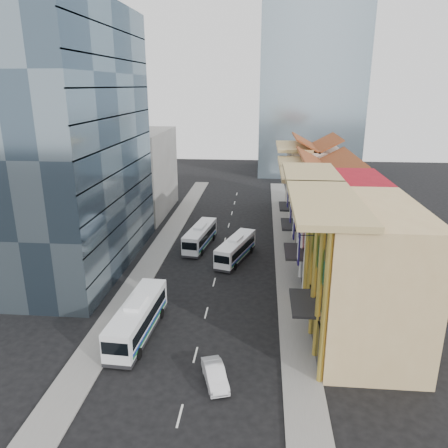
# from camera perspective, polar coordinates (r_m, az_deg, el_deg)

# --- Properties ---
(ground) EXTENTS (200.00, 200.00, 0.00)m
(ground) POSITION_cam_1_polar(r_m,az_deg,el_deg) (36.84, -4.00, -17.55)
(ground) COLOR black
(ground) RESTS_ON ground
(sidewalk_right) EXTENTS (3.00, 90.00, 0.15)m
(sidewalk_right) POSITION_cam_1_polar(r_m,az_deg,el_deg) (55.93, 8.22, -4.73)
(sidewalk_right) COLOR slate
(sidewalk_right) RESTS_ON ground
(sidewalk_left) EXTENTS (3.00, 90.00, 0.15)m
(sidewalk_left) POSITION_cam_1_polar(r_m,az_deg,el_deg) (57.46, -8.99, -4.14)
(sidewalk_left) COLOR slate
(sidewalk_left) RESTS_ON ground
(shophouse_tan) EXTENTS (8.00, 14.00, 12.00)m
(shophouse_tan) POSITION_cam_1_polar(r_m,az_deg,el_deg) (38.89, 17.99, -6.28)
(shophouse_tan) COLOR #DBB97E
(shophouse_tan) RESTS_ON ground
(shophouse_red) EXTENTS (8.00, 10.00, 12.00)m
(shophouse_red) POSITION_cam_1_polar(r_m,az_deg,el_deg) (49.89, 15.11, -0.72)
(shophouse_red) COLOR maroon
(shophouse_red) RESTS_ON ground
(shophouse_cream_near) EXTENTS (8.00, 9.00, 10.00)m
(shophouse_cream_near) POSITION_cam_1_polar(r_m,az_deg,el_deg) (59.14, 13.55, 1.26)
(shophouse_cream_near) COLOR beige
(shophouse_cream_near) RESTS_ON ground
(shophouse_cream_mid) EXTENTS (8.00, 9.00, 10.00)m
(shophouse_cream_mid) POSITION_cam_1_polar(r_m,az_deg,el_deg) (67.74, 12.51, 3.40)
(shophouse_cream_mid) COLOR beige
(shophouse_cream_mid) RESTS_ON ground
(shophouse_cream_far) EXTENTS (8.00, 12.00, 11.00)m
(shophouse_cream_far) POSITION_cam_1_polar(r_m,az_deg,el_deg) (77.79, 11.61, 5.66)
(shophouse_cream_far) COLOR beige
(shophouse_cream_far) RESTS_ON ground
(office_tower) EXTENTS (12.00, 26.00, 30.00)m
(office_tower) POSITION_cam_1_polar(r_m,az_deg,el_deg) (53.81, -19.50, 10.05)
(office_tower) COLOR #384958
(office_tower) RESTS_ON ground
(office_block_far) EXTENTS (10.00, 18.00, 14.00)m
(office_block_far) POSITION_cam_1_polar(r_m,az_deg,el_deg) (76.05, -11.18, 6.57)
(office_block_far) COLOR gray
(office_block_far) RESTS_ON ground
(bus_left_near) EXTENTS (3.05, 10.70, 3.39)m
(bus_left_near) POSITION_cam_1_polar(r_m,az_deg,el_deg) (39.97, -11.22, -11.93)
(bus_left_near) COLOR white
(bus_left_near) RESTS_ON ground
(bus_left_far) EXTENTS (3.65, 9.98, 3.13)m
(bus_left_far) POSITION_cam_1_polar(r_m,az_deg,el_deg) (59.68, -3.13, -1.58)
(bus_left_far) COLOR silver
(bus_left_far) RESTS_ON ground
(bus_right) EXTENTS (4.87, 9.69, 3.03)m
(bus_right) POSITION_cam_1_polar(r_m,az_deg,el_deg) (55.26, 1.55, -3.22)
(bus_right) COLOR white
(bus_right) RESTS_ON ground
(sedan_left) EXTENTS (2.25, 4.12, 1.32)m
(sedan_left) POSITION_cam_1_polar(r_m,az_deg,el_deg) (42.46, -10.17, -11.59)
(sedan_left) COLOR silver
(sedan_left) RESTS_ON ground
(sedan_right) EXTENTS (2.62, 4.31, 1.34)m
(sedan_right) POSITION_cam_1_polar(r_m,az_deg,el_deg) (34.34, -1.19, -19.08)
(sedan_right) COLOR silver
(sedan_right) RESTS_ON ground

